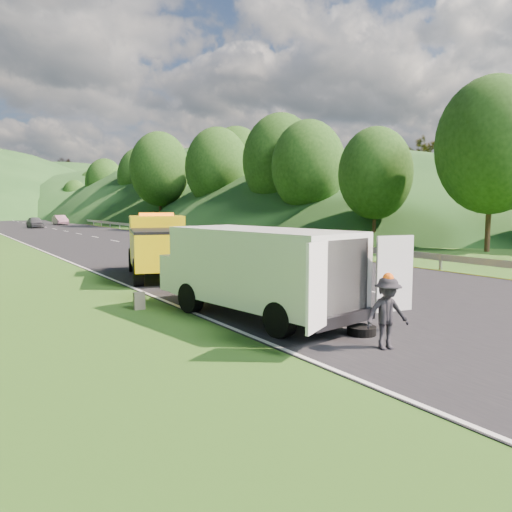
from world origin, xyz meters
TOP-DOWN VIEW (x-y plane):
  - ground at (0.00, 0.00)m, footprint 320.00×320.00m
  - road_surface at (3.00, 40.00)m, footprint 14.00×200.00m
  - guardrail at (10.30, 52.50)m, footprint 0.06×140.00m
  - tree_line_right at (23.00, 60.00)m, footprint 14.00×140.00m
  - hills_backdrop at (6.50, 134.70)m, footprint 201.00×288.60m
  - tow_truck at (-1.91, 6.17)m, footprint 4.11×6.83m
  - white_van at (-2.68, -2.59)m, footprint 3.98×7.34m
  - woman at (-2.56, 0.66)m, footprint 0.61×0.75m
  - child at (-1.50, -0.72)m, footprint 0.62×0.63m
  - worker at (-2.01, -6.72)m, footprint 1.14×0.83m
  - suitcase at (-5.03, 0.25)m, footprint 0.34×0.21m
  - spare_tire at (-1.59, -5.55)m, footprint 0.70×0.70m
  - passing_suv at (3.48, 10.54)m, footprint 3.44×6.14m
  - dist_car_a at (1.54, 56.70)m, footprint 1.72×4.27m
  - dist_car_b at (6.35, 64.53)m, footprint 1.53×4.38m

SIDE VIEW (x-z plane):
  - ground at x=0.00m, z-range 0.00..0.00m
  - guardrail at x=10.30m, z-range -0.76..0.76m
  - tree_line_right at x=23.00m, z-range -7.00..7.00m
  - hills_backdrop at x=6.50m, z-range -22.00..22.00m
  - woman at x=-2.56m, z-range -0.91..0.91m
  - child at x=-1.50m, z-range -0.51..0.51m
  - worker at x=-2.01m, z-range -0.79..0.79m
  - spare_tire at x=-1.59m, z-range -0.10..0.10m
  - passing_suv at x=3.48m, z-range -0.81..0.81m
  - dist_car_a at x=1.54m, z-range -0.73..0.73m
  - dist_car_b at x=6.35m, z-range -0.72..0.72m
  - road_surface at x=3.00m, z-range 0.00..0.02m
  - suitcase at x=-5.03m, z-range 0.00..0.52m
  - tow_truck at x=-1.91m, z-range -0.03..2.73m
  - white_van at x=-2.68m, z-range 0.16..2.65m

